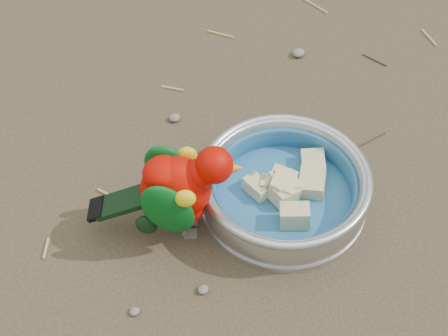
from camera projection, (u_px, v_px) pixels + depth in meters
ground at (298, 190)px, 0.95m from camera, size 60.00×60.00×0.00m
food_bowl at (283, 200)px, 0.93m from camera, size 0.22×0.22×0.02m
bowl_wall at (285, 186)px, 0.91m from camera, size 0.22×0.22×0.04m
fruit_wedges at (284, 189)px, 0.91m from camera, size 0.13×0.13×0.03m
lory_parrot at (179, 194)px, 0.85m from camera, size 0.19×0.18×0.15m
ground_debris at (274, 185)px, 0.95m from camera, size 0.90×0.80×0.01m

